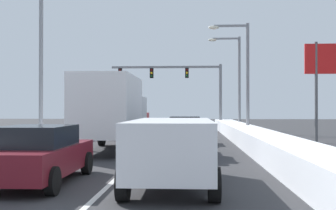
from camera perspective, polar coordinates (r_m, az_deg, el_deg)
The scene contains 15 objects.
ground_plane at distance 18.63m, azimuth -3.31°, elevation -6.51°, with size 120.00×120.00×0.00m, color #333335.
lane_stripe_between_right_lane_and_center_lane at distance 22.20m, azimuth -2.26°, elevation -5.53°, with size 0.14×39.59×0.01m, color silver.
snow_bank_right_shoulder at distance 22.30m, azimuth 11.47°, elevation -4.38°, with size 1.66×39.59×0.88m, color white.
snow_bank_left_shoulder at distance 23.27m, azimuth -15.40°, elevation -4.42°, with size 2.12×39.59×0.71m, color white.
suv_white_right_lane_nearest at distance 10.46m, azimuth 0.56°, elevation -5.64°, with size 2.16×4.90×1.67m.
sedan_navy_right_lane_second at distance 17.29m, azimuth 1.69°, elevation -4.44°, with size 2.00×4.50×1.51m.
sedan_gray_right_lane_third at distance 23.78m, azimuth 2.34°, elevation -3.36°, with size 2.00×4.50×1.51m.
sedan_maroon_center_lane_nearest at distance 11.50m, azimuth -17.31°, elevation -6.42°, with size 2.00×4.50×1.51m.
box_truck_center_lane_second at distance 19.16m, azimuth -7.62°, elevation -0.65°, with size 2.53×7.20×3.36m.
suv_red_center_lane_third at distance 28.04m, azimuth -5.07°, elevation -2.41°, with size 2.16×4.90×1.67m.
traffic_light_gantry at distance 40.10m, azimuth 1.86°, elevation 3.47°, with size 10.60×0.47×6.20m.
street_lamp_right_near at distance 27.73m, azimuth 10.03°, elevation 4.88°, with size 2.66×0.36×7.52m.
street_lamp_right_mid at distance 34.91m, azimuth 9.11°, elevation 4.09°, with size 2.66×0.36×7.89m.
street_lamp_left_mid at distance 23.66m, azimuth -16.16°, elevation 7.42°, with size 2.66×0.36×8.77m.
roadside_sign_right at distance 23.87m, azimuth 21.88°, elevation 4.50°, with size 3.20×0.16×5.50m.
Camera 1 is at (2.09, -4.01, 1.96)m, focal length 44.65 mm.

